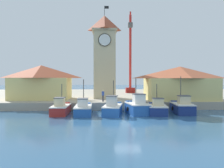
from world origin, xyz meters
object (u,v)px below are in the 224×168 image
(fishing_boat_center, at_px, (157,108))
(fishing_boat_mid_right, at_px, (182,107))
(warehouse_left, at_px, (41,82))
(dock_worker_near_tower, at_px, (103,95))
(port_crane_near, at_px, (130,61))
(fishing_boat_left_outer, at_px, (83,109))
(warehouse_right, at_px, (180,83))
(fishing_boat_far_left, at_px, (61,108))
(fishing_boat_mid_left, at_px, (137,107))
(clock_tower, at_px, (105,55))
(fishing_boat_left_inner, at_px, (113,108))

(fishing_boat_center, xyz_separation_m, fishing_boat_mid_right, (3.26, 0.65, 0.08))
(warehouse_left, xyz_separation_m, dock_worker_near_tower, (9.67, -4.28, -1.88))
(fishing_boat_mid_right, height_order, port_crane_near, port_crane_near)
(warehouse_left, distance_m, port_crane_near, 22.94)
(fishing_boat_left_outer, distance_m, warehouse_left, 11.87)
(warehouse_right, bearing_deg, fishing_boat_left_outer, -155.39)
(fishing_boat_left_outer, distance_m, dock_worker_near_tower, 5.27)
(fishing_boat_far_left, height_order, port_crane_near, port_crane_near)
(fishing_boat_far_left, distance_m, fishing_boat_center, 11.52)
(fishing_boat_left_outer, height_order, fishing_boat_mid_right, fishing_boat_mid_right)
(fishing_boat_mid_left, relative_size, clock_tower, 0.29)
(fishing_boat_left_inner, relative_size, warehouse_left, 0.59)
(fishing_boat_mid_right, relative_size, warehouse_left, 0.53)
(port_crane_near, height_order, dock_worker_near_tower, port_crane_near)
(warehouse_right, height_order, dock_worker_near_tower, warehouse_right)
(port_crane_near, bearing_deg, fishing_boat_far_left, -115.48)
(fishing_boat_mid_right, bearing_deg, port_crane_near, 97.68)
(fishing_boat_left_inner, relative_size, dock_worker_near_tower, 3.32)
(fishing_boat_left_inner, height_order, fishing_boat_center, fishing_boat_left_inner)
(fishing_boat_left_outer, xyz_separation_m, fishing_boat_left_inner, (3.50, -0.20, 0.08))
(fishing_boat_left_inner, bearing_deg, clock_tower, 94.60)
(fishing_boat_mid_left, xyz_separation_m, dock_worker_near_tower, (-4.09, 4.47, 1.07))
(fishing_boat_far_left, distance_m, clock_tower, 13.59)
(fishing_boat_mid_right, height_order, warehouse_left, warehouse_left)
(warehouse_left, bearing_deg, fishing_boat_left_inner, -39.87)
(clock_tower, xyz_separation_m, warehouse_left, (-9.96, -1.48, -4.44))
(clock_tower, relative_size, warehouse_left, 1.67)
(warehouse_left, distance_m, warehouse_right, 21.43)
(fishing_boat_left_inner, height_order, fishing_boat_mid_right, fishing_boat_mid_right)
(warehouse_right, distance_m, dock_worker_near_tower, 11.90)
(fishing_boat_far_left, xyz_separation_m, fishing_boat_center, (11.50, -0.58, -0.01))
(fishing_boat_left_outer, xyz_separation_m, fishing_boat_mid_right, (12.06, 0.41, 0.10))
(fishing_boat_mid_right, xyz_separation_m, clock_tower, (-9.41, 9.90, 7.45))
(fishing_boat_mid_right, distance_m, warehouse_right, 6.92)
(fishing_boat_left_inner, distance_m, clock_tower, 12.92)
(fishing_boat_left_outer, xyz_separation_m, dock_worker_near_tower, (2.36, 4.54, 1.24))
(fishing_boat_left_inner, xyz_separation_m, port_crane_near, (5.32, 24.69, 7.59))
(clock_tower, xyz_separation_m, warehouse_right, (11.33, -3.90, -4.58))
(warehouse_right, bearing_deg, fishing_boat_far_left, -160.02)
(dock_worker_near_tower, bearing_deg, warehouse_right, 9.11)
(fishing_boat_far_left, distance_m, dock_worker_near_tower, 6.69)
(warehouse_left, bearing_deg, fishing_boat_far_left, -61.49)
(fishing_boat_center, bearing_deg, fishing_boat_mid_left, 172.57)
(warehouse_right, xyz_separation_m, dock_worker_near_tower, (-11.62, -1.86, -1.74))
(fishing_boat_left_outer, xyz_separation_m, clock_tower, (2.65, 10.31, 7.55))
(fishing_boat_center, relative_size, port_crane_near, 0.23)
(fishing_boat_left_inner, xyz_separation_m, warehouse_right, (10.49, 6.60, 2.89))
(fishing_boat_far_left, relative_size, clock_tower, 0.31)
(fishing_boat_left_inner, xyz_separation_m, clock_tower, (-0.84, 10.50, 7.47))
(fishing_boat_center, relative_size, fishing_boat_mid_right, 0.91)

